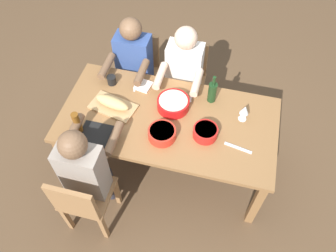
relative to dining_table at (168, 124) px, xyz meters
name	(u,v)px	position (x,y,z in m)	size (l,w,h in m)	color
ground_plane	(168,162)	(0.00, 0.00, -0.66)	(8.00, 8.00, 0.00)	brown
dining_table	(168,124)	(0.00, 0.00, 0.00)	(1.87, 0.93, 0.74)	olive
chair_far_left	(140,68)	(-0.51, 0.79, -0.18)	(0.40, 0.40, 0.85)	#9E7044
diner_far_left	(133,64)	(-0.51, 0.61, 0.04)	(0.41, 0.53, 1.20)	#2D2D38
chair_near_left	(83,200)	(-0.51, -0.79, -0.18)	(0.40, 0.40, 0.85)	#9E7044
diner_near_left	(86,168)	(-0.51, -0.61, 0.04)	(0.41, 0.53, 1.20)	#2D2D38
chair_far_center	(186,76)	(0.00, 0.79, -0.18)	(0.40, 0.40, 0.85)	#9E7044
diner_far_center	(183,73)	(0.00, 0.61, 0.04)	(0.41, 0.53, 1.20)	#2D2D38
serving_bowl_pasta	(173,103)	(0.01, 0.13, 0.13)	(0.28, 0.28, 0.09)	red
serving_bowl_salad	(162,133)	(0.00, -0.20, 0.13)	(0.23, 0.23, 0.09)	red
serving_bowl_fruit	(205,132)	(0.34, -0.10, 0.13)	(0.20, 0.20, 0.09)	red
cutting_board	(113,106)	(-0.50, 0.00, 0.09)	(0.40, 0.22, 0.02)	tan
bread_loaf	(112,102)	(-0.50, 0.00, 0.15)	(0.32, 0.11, 0.09)	tan
wine_bottle	(212,92)	(0.32, 0.30, 0.19)	(0.08, 0.08, 0.29)	#193819
beer_bottle	(77,123)	(-0.68, -0.31, 0.19)	(0.06, 0.06, 0.22)	brown
wine_glass	(245,110)	(0.62, 0.15, 0.20)	(0.08, 0.08, 0.17)	silver
cup_far_left	(112,80)	(-0.61, 0.27, 0.12)	(0.08, 0.08, 0.08)	black
fork_far_left	(137,85)	(-0.37, 0.31, 0.08)	(0.02, 0.17, 0.01)	silver
placemat_near_left	(99,134)	(-0.51, -0.31, 0.08)	(0.32, 0.23, 0.01)	black
fork_far_center	(191,95)	(0.14, 0.31, 0.08)	(0.02, 0.17, 0.01)	silver
carving_knife	(238,148)	(0.62, -0.15, 0.08)	(0.23, 0.02, 0.01)	silver
napkin_stack	(143,86)	(-0.31, 0.31, 0.09)	(0.14, 0.14, 0.02)	white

